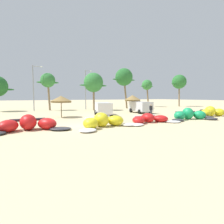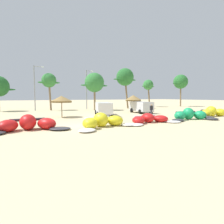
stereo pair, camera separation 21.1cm
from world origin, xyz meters
name	(u,v)px [view 1 (the left image)]	position (x,y,z in m)	size (l,w,h in m)	color
ground_plane	(79,127)	(0.00, 0.00, 0.00)	(260.00, 260.00, 0.00)	beige
kite_left	(28,125)	(-4.06, 0.17, 0.48)	(6.61, 3.14, 1.25)	#333338
kite_left_of_center	(104,122)	(1.84, -1.18, 0.48)	(6.15, 3.55, 1.27)	white
kite_center	(150,119)	(7.18, -0.92, 0.37)	(6.44, 3.00, 0.97)	white
kite_right_of_center	(190,115)	(13.00, -1.00, 0.52)	(6.07, 3.47, 1.37)	#333338
kite_right	(212,113)	(18.48, -0.16, 0.53)	(6.24, 2.87, 1.39)	#333338
beach_umbrella_near_van	(61,99)	(0.41, 8.40, 2.33)	(2.68, 2.68, 2.77)	brown
beach_umbrella_middle	(133,98)	(12.46, 9.88, 2.43)	(2.66, 2.66, 2.92)	brown
parked_van	(140,106)	(13.26, 8.89, 1.09)	(2.62, 4.87, 1.84)	silver
parked_car_second	(103,108)	(6.15, 8.02, 1.09)	(3.38, 5.34, 1.84)	white
person_near_kites	(151,110)	(11.56, 4.15, 0.82)	(0.36, 0.24, 1.62)	#383842
palm_center_left	(48,81)	(1.07, 22.01, 5.69)	(4.16, 2.77, 7.19)	#7F6647
palm_center_right	(94,83)	(8.90, 18.04, 5.34)	(5.64, 3.76, 7.27)	#7F6647
palm_right_of_gap	(124,77)	(17.00, 19.91, 6.94)	(5.81, 3.88, 8.94)	brown
palm_right	(147,85)	(26.06, 23.12, 5.61)	(4.00, 2.67, 7.06)	brown
palm_rightmost	(179,82)	(34.90, 20.45, 6.62)	(5.69, 3.79, 8.58)	#7F6647
lamppost_west	(34,85)	(-1.42, 21.74, 4.74)	(1.89, 0.24, 8.40)	gray
lamppost_west_center	(86,87)	(8.68, 21.58, 4.60)	(1.58, 0.24, 8.20)	gray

